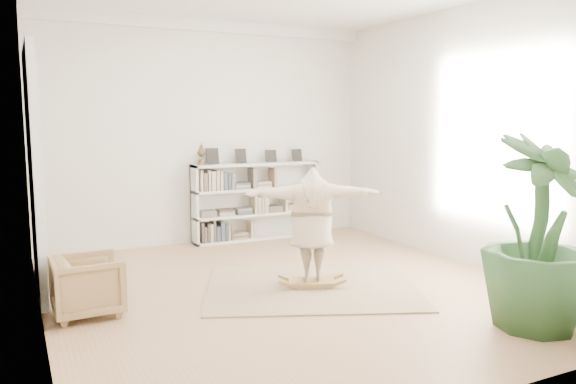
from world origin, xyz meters
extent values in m
plane|color=tan|center=(0.00, 0.00, 0.00)|extent=(6.00, 6.00, 0.00)
plane|color=silver|center=(0.00, 3.00, 1.80)|extent=(5.50, 0.00, 5.50)
plane|color=silver|center=(0.00, -3.00, 1.80)|extent=(5.50, 0.00, 5.50)
plane|color=silver|center=(-2.75, 0.00, 1.80)|extent=(0.00, 6.00, 6.00)
plane|color=silver|center=(2.75, 0.00, 1.80)|extent=(0.00, 6.00, 6.00)
cube|color=white|center=(0.00, 2.94, 3.51)|extent=(5.50, 0.12, 0.18)
cube|color=white|center=(-2.71, 1.30, 1.40)|extent=(0.08, 1.78, 2.92)
cube|color=silver|center=(-2.69, 0.90, 1.40)|extent=(0.06, 0.78, 2.80)
cube|color=silver|center=(-2.69, 1.70, 1.40)|extent=(0.06, 0.78, 2.80)
cube|color=silver|center=(-0.33, 2.81, 0.65)|extent=(0.04, 0.35, 1.30)
cube|color=silver|center=(1.83, 2.81, 0.65)|extent=(0.04, 0.35, 1.30)
cube|color=silver|center=(0.75, 2.96, 0.65)|extent=(2.20, 0.04, 1.30)
cube|color=silver|center=(0.75, 2.81, 0.02)|extent=(2.20, 0.35, 0.04)
cube|color=silver|center=(0.75, 2.81, 0.43)|extent=(2.20, 0.35, 0.04)
cube|color=silver|center=(0.75, 2.81, 0.86)|extent=(2.20, 0.35, 0.04)
cube|color=silver|center=(0.75, 2.81, 1.28)|extent=(2.20, 0.35, 0.04)
cube|color=black|center=(0.00, 2.85, 1.42)|extent=(0.18, 0.07, 0.24)
cube|color=black|center=(0.50, 2.85, 1.42)|extent=(0.18, 0.07, 0.24)
cube|color=black|center=(1.05, 2.85, 1.42)|extent=(0.18, 0.07, 0.24)
cube|color=black|center=(1.55, 2.85, 1.42)|extent=(0.18, 0.07, 0.24)
imported|color=tan|center=(-2.30, 0.14, 0.32)|extent=(0.71, 0.70, 0.63)
cube|color=tan|center=(0.25, -0.07, 0.01)|extent=(3.08, 2.81, 0.02)
cube|color=olive|center=(0.25, -0.07, 0.08)|extent=(0.64, 0.52, 0.03)
cube|color=olive|center=(0.25, -0.07, 0.04)|extent=(0.37, 0.20, 0.04)
cube|color=olive|center=(0.25, -0.07, 0.04)|extent=(0.37, 0.20, 0.04)
cube|color=olive|center=(0.25, -0.07, 0.08)|extent=(0.22, 0.14, 0.11)
cube|color=olive|center=(0.25, -0.07, 0.08)|extent=(0.22, 0.14, 0.11)
imported|color=beige|center=(0.25, -0.07, 0.83)|extent=(1.74, 1.08, 1.37)
imported|color=#294E27|center=(1.58, -2.19, 0.95)|extent=(1.29, 1.29, 1.90)
camera|label=1|loc=(-2.94, -5.87, 2.05)|focal=35.00mm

